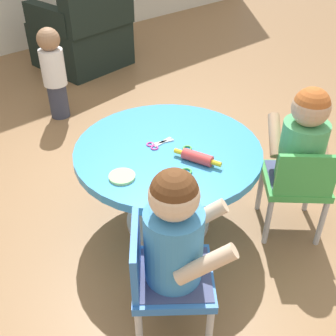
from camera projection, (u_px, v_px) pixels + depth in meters
The scene contains 14 objects.
ground_plane at pixel (168, 222), 2.25m from camera, with size 10.00×10.00×0.00m, color olive.
craft_table at pixel (168, 167), 2.03m from camera, with size 0.89×0.89×0.47m.
child_chair_left at pixel (164, 277), 1.56m from camera, with size 0.42×0.42×0.54m.
seated_child_left at pixel (175, 233), 1.43m from camera, with size 0.44×0.43×0.51m.
child_chair_right at pixel (297, 183), 2.02m from camera, with size 0.42×0.42×0.54m.
seated_child_right at pixel (304, 139), 1.92m from camera, with size 0.43×0.44×0.51m.
armchair_dark at pixel (84, 33), 3.83m from camera, with size 0.79×0.80×0.85m.
toddler_standing at pixel (54, 71), 2.99m from camera, with size 0.17×0.17×0.67m.
rolling_pin at pixel (197, 157), 1.86m from camera, with size 0.10×0.22×0.05m.
craft_scissors at pixel (157, 144), 1.99m from camera, with size 0.14×0.08×0.01m.
playdough_blob_0 at pixel (122, 177), 1.77m from camera, with size 0.11×0.11×0.01m, color #B2E58C.
playdough_blob_1 at pixel (181, 179), 1.76m from camera, with size 0.10×0.10×0.02m, color #8CCCF2.
cookie_cutter_0 at pixel (186, 171), 1.81m from camera, with size 0.05×0.05×0.01m, color #4CB259.
cookie_cutter_1 at pixel (187, 148), 1.96m from camera, with size 0.05×0.05×0.01m, color #4CB259.
Camera 1 is at (-1.09, -1.24, 1.55)m, focal length 44.69 mm.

